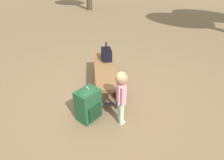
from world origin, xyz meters
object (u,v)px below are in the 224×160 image
(child_standing, at_px, (121,90))
(backpack_small, at_px, (119,91))
(handbag, at_px, (106,54))
(park_bench, at_px, (105,69))
(backpack_large, at_px, (88,103))

(child_standing, bearing_deg, backpack_small, 176.09)
(handbag, relative_size, child_standing, 0.43)
(park_bench, distance_m, backpack_small, 0.52)
(handbag, relative_size, backpack_large, 0.63)
(park_bench, xyz_separation_m, backpack_large, (0.90, -0.29, -0.10))
(handbag, xyz_separation_m, child_standing, (1.36, 0.15, -0.00))
(backpack_small, bearing_deg, child_standing, -3.91)
(handbag, xyz_separation_m, backpack_large, (1.23, -0.34, -0.29))
(park_bench, relative_size, child_standing, 1.87)
(child_standing, height_order, backpack_large, child_standing)
(park_bench, height_order, handbag, handbag)
(park_bench, relative_size, backpack_small, 4.80)
(backpack_large, bearing_deg, backpack_small, 132.72)
(park_bench, height_order, backpack_large, backpack_large)
(park_bench, relative_size, handbag, 4.39)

